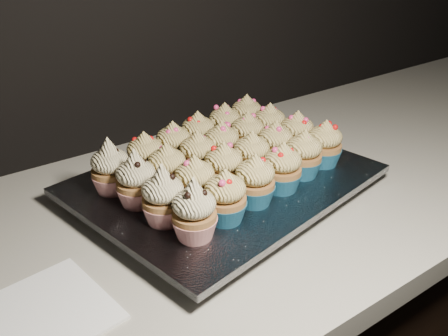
# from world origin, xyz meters

# --- Properties ---
(worktop) EXTENTS (2.44, 0.64, 0.04)m
(worktop) POSITION_xyz_m (0.00, 1.70, 0.88)
(worktop) COLOR beige
(worktop) RESTS_ON cabinet
(napkin) EXTENTS (0.17, 0.17, 0.00)m
(napkin) POSITION_xyz_m (-0.31, 1.60, 0.90)
(napkin) COLOR white
(napkin) RESTS_ON worktop
(baking_tray) EXTENTS (0.48, 0.40, 0.02)m
(baking_tray) POSITION_xyz_m (0.04, 1.71, 0.91)
(baking_tray) COLOR black
(baking_tray) RESTS_ON worktop
(foil_lining) EXTENTS (0.53, 0.44, 0.01)m
(foil_lining) POSITION_xyz_m (0.04, 1.71, 0.93)
(foil_lining) COLOR silver
(foil_lining) RESTS_ON baking_tray
(cupcake_0) EXTENTS (0.06, 0.06, 0.10)m
(cupcake_0) POSITION_xyz_m (-0.10, 1.59, 0.97)
(cupcake_0) COLOR #A71A17
(cupcake_0) RESTS_ON foil_lining
(cupcake_1) EXTENTS (0.06, 0.06, 0.08)m
(cupcake_1) POSITION_xyz_m (-0.04, 1.60, 0.97)
(cupcake_1) COLOR #1C6184
(cupcake_1) RESTS_ON foil_lining
(cupcake_2) EXTENTS (0.06, 0.06, 0.08)m
(cupcake_2) POSITION_xyz_m (0.02, 1.61, 0.97)
(cupcake_2) COLOR #1C6184
(cupcake_2) RESTS_ON foil_lining
(cupcake_3) EXTENTS (0.06, 0.06, 0.08)m
(cupcake_3) POSITION_xyz_m (0.09, 1.62, 0.97)
(cupcake_3) COLOR #1C6184
(cupcake_3) RESTS_ON foil_lining
(cupcake_4) EXTENTS (0.06, 0.06, 0.08)m
(cupcake_4) POSITION_xyz_m (0.15, 1.64, 0.97)
(cupcake_4) COLOR #1C6184
(cupcake_4) RESTS_ON foil_lining
(cupcake_5) EXTENTS (0.06, 0.06, 0.08)m
(cupcake_5) POSITION_xyz_m (0.21, 1.64, 0.97)
(cupcake_5) COLOR #1C6184
(cupcake_5) RESTS_ON foil_lining
(cupcake_6) EXTENTS (0.06, 0.06, 0.10)m
(cupcake_6) POSITION_xyz_m (-0.11, 1.65, 0.97)
(cupcake_6) COLOR #A71A17
(cupcake_6) RESTS_ON foil_lining
(cupcake_7) EXTENTS (0.06, 0.06, 0.08)m
(cupcake_7) POSITION_xyz_m (-0.05, 1.66, 0.97)
(cupcake_7) COLOR #1C6184
(cupcake_7) RESTS_ON foil_lining
(cupcake_8) EXTENTS (0.06, 0.06, 0.08)m
(cupcake_8) POSITION_xyz_m (0.01, 1.67, 0.97)
(cupcake_8) COLOR #1C6184
(cupcake_8) RESTS_ON foil_lining
(cupcake_9) EXTENTS (0.06, 0.06, 0.08)m
(cupcake_9) POSITION_xyz_m (0.07, 1.68, 0.97)
(cupcake_9) COLOR #1C6184
(cupcake_9) RESTS_ON foil_lining
(cupcake_10) EXTENTS (0.06, 0.06, 0.08)m
(cupcake_10) POSITION_xyz_m (0.14, 1.69, 0.97)
(cupcake_10) COLOR #1C6184
(cupcake_10) RESTS_ON foil_lining
(cupcake_11) EXTENTS (0.06, 0.06, 0.08)m
(cupcake_11) POSITION_xyz_m (0.20, 1.71, 0.97)
(cupcake_11) COLOR #1C6184
(cupcake_11) RESTS_ON foil_lining
(cupcake_12) EXTENTS (0.06, 0.06, 0.10)m
(cupcake_12) POSITION_xyz_m (-0.12, 1.72, 0.97)
(cupcake_12) COLOR #A71A17
(cupcake_12) RESTS_ON foil_lining
(cupcake_13) EXTENTS (0.06, 0.06, 0.08)m
(cupcake_13) POSITION_xyz_m (-0.06, 1.72, 0.97)
(cupcake_13) COLOR #1C6184
(cupcake_13) RESTS_ON foil_lining
(cupcake_14) EXTENTS (0.06, 0.06, 0.08)m
(cupcake_14) POSITION_xyz_m (0.00, 1.74, 0.97)
(cupcake_14) COLOR #1C6184
(cupcake_14) RESTS_ON foil_lining
(cupcake_15) EXTENTS (0.06, 0.06, 0.08)m
(cupcake_15) POSITION_xyz_m (0.06, 1.75, 0.97)
(cupcake_15) COLOR #1C6184
(cupcake_15) RESTS_ON foil_lining
(cupcake_16) EXTENTS (0.06, 0.06, 0.08)m
(cupcake_16) POSITION_xyz_m (0.12, 1.76, 0.97)
(cupcake_16) COLOR #1C6184
(cupcake_16) RESTS_ON foil_lining
(cupcake_17) EXTENTS (0.06, 0.06, 0.08)m
(cupcake_17) POSITION_xyz_m (0.18, 1.77, 0.97)
(cupcake_17) COLOR #1C6184
(cupcake_17) RESTS_ON foil_lining
(cupcake_18) EXTENTS (0.06, 0.06, 0.10)m
(cupcake_18) POSITION_xyz_m (-0.14, 1.78, 0.97)
(cupcake_18) COLOR #A71A17
(cupcake_18) RESTS_ON foil_lining
(cupcake_19) EXTENTS (0.06, 0.06, 0.08)m
(cupcake_19) POSITION_xyz_m (-0.07, 1.78, 0.97)
(cupcake_19) COLOR #1C6184
(cupcake_19) RESTS_ON foil_lining
(cupcake_20) EXTENTS (0.06, 0.06, 0.08)m
(cupcake_20) POSITION_xyz_m (-0.01, 1.79, 0.97)
(cupcake_20) COLOR #1C6184
(cupcake_20) RESTS_ON foil_lining
(cupcake_21) EXTENTS (0.06, 0.06, 0.08)m
(cupcake_21) POSITION_xyz_m (0.05, 1.81, 0.97)
(cupcake_21) COLOR #1C6184
(cupcake_21) RESTS_ON foil_lining
(cupcake_22) EXTENTS (0.06, 0.06, 0.08)m
(cupcake_22) POSITION_xyz_m (0.12, 1.82, 0.97)
(cupcake_22) COLOR #1C6184
(cupcake_22) RESTS_ON foil_lining
(cupcake_23) EXTENTS (0.06, 0.06, 0.08)m
(cupcake_23) POSITION_xyz_m (0.18, 1.83, 0.97)
(cupcake_23) COLOR #1C6184
(cupcake_23) RESTS_ON foil_lining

